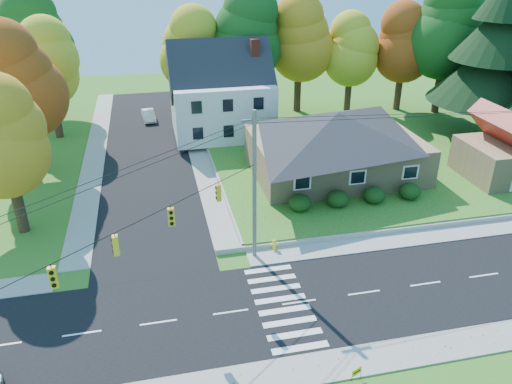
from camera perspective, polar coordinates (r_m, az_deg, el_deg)
ground at (r=29.53m, az=4.95°, el=-12.45°), size 120.00×120.00×0.00m
road_main at (r=29.52m, az=4.95°, el=-12.44°), size 90.00×8.00×0.02m
road_cross at (r=51.26m, az=-12.35°, el=4.69°), size 8.00×44.00×0.02m
sidewalk_north at (r=33.37m, az=2.44°, el=-7.15°), size 90.00×2.00×0.08m
sidewalk_south at (r=26.03m, az=8.34°, el=-19.08°), size 90.00×2.00×0.08m
lawn at (r=50.79m, az=12.15°, el=4.79°), size 30.00×30.00×0.50m
ranch_house at (r=43.56m, az=9.09°, el=5.65°), size 14.60×10.60×5.40m
colonial_house at (r=52.24m, az=-3.92°, el=10.95°), size 10.40×8.40×9.60m
garage at (r=47.43m, az=26.88°, el=4.24°), size 7.30×6.30×4.60m
hedge_row at (r=39.00m, az=11.39°, el=-0.53°), size 10.70×1.70×1.27m
traffic_infrastructure at (r=27.69m, az=4.25°, el=-2.45°), size 38.10×10.66×10.00m
tree_lot_0 at (r=56.98m, az=-7.13°, el=15.97°), size 6.72×6.72×12.51m
tree_lot_1 at (r=56.67m, az=-0.76°, el=17.44°), size 7.84×7.84×14.60m
tree_lot_2 at (r=59.22m, az=4.99°, el=17.10°), size 7.28×7.28×13.56m
tree_lot_3 at (r=60.55m, az=10.87°, el=15.70°), size 6.16×6.16×11.47m
tree_lot_4 at (r=62.14m, az=16.61°, el=15.98°), size 6.72×6.72×12.51m
tree_lot_5 at (r=62.17m, az=21.13°, el=17.20°), size 8.40×8.40×15.64m
conifer_east_a at (r=56.41m, az=26.21°, el=14.59°), size 12.80×12.80×16.96m
tree_west_0 at (r=36.94m, az=-27.02°, el=5.63°), size 6.16×6.16×11.47m
tree_west_1 at (r=46.18m, az=-25.97°, el=11.30°), size 7.28×7.28×13.56m
tree_west_2 at (r=55.69m, az=-22.82°, el=13.41°), size 6.72×6.72×12.51m
tree_west_3 at (r=63.59m, az=-23.81°, el=15.86°), size 7.84×7.84×14.60m
white_car at (r=60.06m, az=-12.18°, el=8.57°), size 1.69×3.90×1.25m
fire_hydrant at (r=33.67m, az=2.10°, el=-6.09°), size 0.46×0.36×0.82m
yard_sign at (r=25.29m, az=11.45°, el=-19.49°), size 0.56×0.26×0.75m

